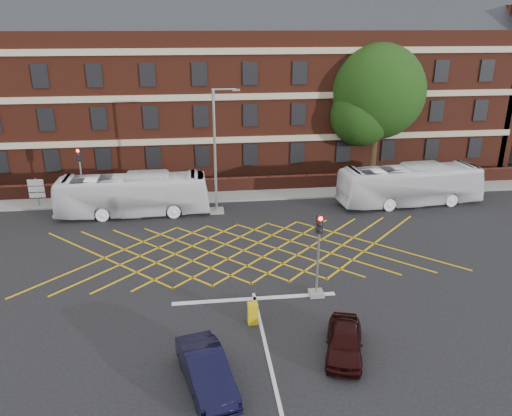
{
  "coord_description": "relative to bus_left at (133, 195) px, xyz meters",
  "views": [
    {
      "loc": [
        -2.54,
        -24.53,
        12.68
      ],
      "look_at": [
        0.68,
        1.5,
        2.84
      ],
      "focal_mm": 35.0,
      "sensor_mm": 36.0,
      "label": 1
    }
  ],
  "objects": [
    {
      "name": "direction_signs",
      "position": [
        -7.03,
        2.22,
        -0.07
      ],
      "size": [
        1.1,
        0.16,
        2.2
      ],
      "color": "gray",
      "rests_on": "ground"
    },
    {
      "name": "victorian_building",
      "position": [
        7.22,
        13.17,
        6.38
      ],
      "size": [
        51.0,
        12.17,
        20.4
      ],
      "color": "#512014",
      "rests_on": "ground"
    },
    {
      "name": "traffic_light_far",
      "position": [
        -3.84,
        2.34,
        0.31
      ],
      "size": [
        0.7,
        0.7,
        4.27
      ],
      "color": "slate",
      "rests_on": "ground"
    },
    {
      "name": "bus_left",
      "position": [
        0.0,
        0.0,
        0.0
      ],
      "size": [
        10.43,
        2.46,
        2.9
      ],
      "primitive_type": "imported",
      "rotation": [
        0.0,
        0.0,
        1.57
      ],
      "color": "white",
      "rests_on": "ground"
    },
    {
      "name": "traffic_light_near",
      "position": [
        10.03,
        -12.36,
        0.31
      ],
      "size": [
        0.7,
        0.7,
        4.27
      ],
      "color": "slate",
      "rests_on": "ground"
    },
    {
      "name": "deciduous_tree",
      "position": [
        19.65,
        7.48,
        5.17
      ],
      "size": [
        8.09,
        7.98,
        11.17
      ],
      "color": "black",
      "rests_on": "ground"
    },
    {
      "name": "car_maroon",
      "position": [
        10.04,
        -17.02,
        -0.85
      ],
      "size": [
        2.41,
        3.82,
        1.21
      ],
      "primitive_type": "imported",
      "rotation": [
        0.0,
        0.0,
        -0.3
      ],
      "color": "black",
      "rests_on": "ground"
    },
    {
      "name": "box_junction_hatching",
      "position": [
        6.97,
        -6.83,
        -1.44
      ],
      "size": [
        8.22,
        8.22,
        0.02
      ],
      "primitive_type": "cube",
      "rotation": [
        0.0,
        0.0,
        0.79
      ],
      "color": "#CC990C",
      "rests_on": "ground"
    },
    {
      "name": "stop_line",
      "position": [
        6.97,
        -12.33,
        -1.44
      ],
      "size": [
        8.0,
        0.3,
        0.02
      ],
      "primitive_type": "cube",
      "color": "silver",
      "rests_on": "ground"
    },
    {
      "name": "street_lamp",
      "position": [
        5.78,
        -0.28,
        1.47
      ],
      "size": [
        2.25,
        1.0,
        8.58
      ],
      "color": "slate",
      "rests_on": "ground"
    },
    {
      "name": "bus_right",
      "position": [
        19.87,
        -0.33,
        0.02
      ],
      "size": [
        10.75,
        3.2,
        2.95
      ],
      "primitive_type": "imported",
      "rotation": [
        0.0,
        0.0,
        1.64
      ],
      "color": "white",
      "rests_on": "ground"
    },
    {
      "name": "car_navy",
      "position": [
        4.46,
        -18.24,
        -0.77
      ],
      "size": [
        2.4,
        4.36,
        1.36
      ],
      "primitive_type": "imported",
      "rotation": [
        0.0,
        0.0,
        0.24
      ],
      "color": "black",
      "rests_on": "ground"
    },
    {
      "name": "utility_cabinet",
      "position": [
        6.64,
        -14.36,
        -0.96
      ],
      "size": [
        0.45,
        0.42,
        0.99
      ],
      "primitive_type": "cube",
      "color": "gold",
      "rests_on": "ground"
    },
    {
      "name": "centre_line",
      "position": [
        6.97,
        -18.83,
        -1.44
      ],
      "size": [
        0.15,
        14.0,
        0.02
      ],
      "primitive_type": "cube",
      "color": "silver",
      "rests_on": "ground"
    },
    {
      "name": "ground",
      "position": [
        6.97,
        -8.83,
        -1.45
      ],
      "size": [
        120.0,
        120.0,
        0.0
      ],
      "primitive_type": "plane",
      "color": "black",
      "rests_on": "ground"
    },
    {
      "name": "far_pavement",
      "position": [
        6.97,
        3.17,
        -1.39
      ],
      "size": [
        60.0,
        3.0,
        0.12
      ],
      "primitive_type": "cube",
      "color": "slate",
      "rests_on": "ground"
    },
    {
      "name": "boundary_wall",
      "position": [
        6.97,
        4.17,
        -0.9
      ],
      "size": [
        56.0,
        0.5,
        1.1
      ],
      "primitive_type": "cube",
      "color": "#491C13",
      "rests_on": "ground"
    }
  ]
}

